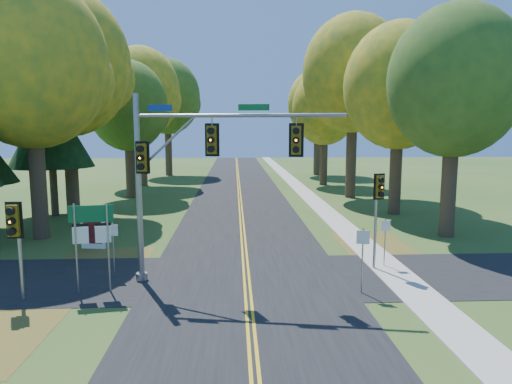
{
  "coord_description": "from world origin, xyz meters",
  "views": [
    {
      "loc": [
        -0.48,
        -16.0,
        6.03
      ],
      "look_at": [
        0.5,
        4.37,
        3.2
      ],
      "focal_mm": 32.0,
      "sensor_mm": 36.0,
      "label": 1
    }
  ],
  "objects_px": {
    "east_signal_pole": "(378,197)",
    "route_sign_cluster": "(92,230)",
    "info_kiosk": "(93,232)",
    "traffic_mast": "(188,163)"
  },
  "relations": [
    {
      "from": "east_signal_pole",
      "to": "route_sign_cluster",
      "type": "bearing_deg",
      "value": -177.34
    },
    {
      "from": "route_sign_cluster",
      "to": "east_signal_pole",
      "type": "bearing_deg",
      "value": 1.72
    },
    {
      "from": "route_sign_cluster",
      "to": "info_kiosk",
      "type": "distance_m",
      "value": 6.87
    },
    {
      "from": "route_sign_cluster",
      "to": "info_kiosk",
      "type": "relative_size",
      "value": 2.0
    },
    {
      "from": "east_signal_pole",
      "to": "info_kiosk",
      "type": "xyz_separation_m",
      "value": [
        -13.22,
        4.26,
        -2.33
      ]
    },
    {
      "from": "east_signal_pole",
      "to": "route_sign_cluster",
      "type": "height_order",
      "value": "east_signal_pole"
    },
    {
      "from": "info_kiosk",
      "to": "route_sign_cluster",
      "type": "bearing_deg",
      "value": -65.79
    },
    {
      "from": "east_signal_pole",
      "to": "route_sign_cluster",
      "type": "xyz_separation_m",
      "value": [
        -11.27,
        -2.15,
        -0.8
      ]
    },
    {
      "from": "traffic_mast",
      "to": "east_signal_pole",
      "type": "distance_m",
      "value": 8.07
    },
    {
      "from": "east_signal_pole",
      "to": "route_sign_cluster",
      "type": "relative_size",
      "value": 1.24
    }
  ]
}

